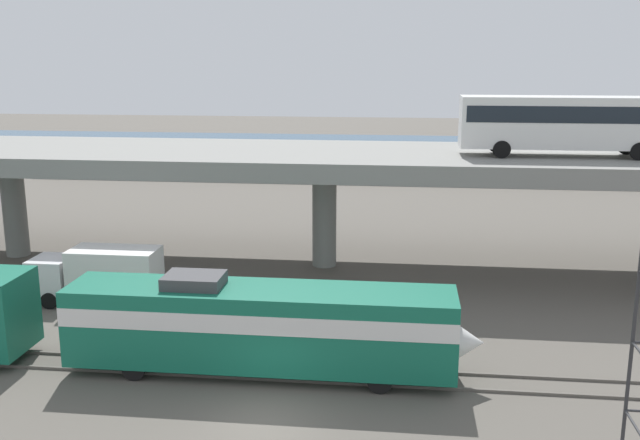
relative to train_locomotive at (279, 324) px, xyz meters
The scene contains 13 objects.
ground_plane 4.56m from the train_locomotive, 88.81° to the right, with size 260.00×260.00×0.00m, color #565149.
rail_strip_near 2.26m from the train_locomotive, 83.53° to the right, with size 110.00×0.12×0.12m, color #59544C.
rail_strip_far 2.26m from the train_locomotive, 83.53° to the left, with size 110.00×0.12×0.12m, color #59544C.
train_locomotive is the anchor object (origin of this frame).
highway_overpass 16.57m from the train_locomotive, 89.70° to the left, with size 96.00×11.11×7.25m.
transit_bus_on_overpass 21.87m from the train_locomotive, 47.14° to the left, with size 12.00×2.68×3.40m.
service_truck_west 13.26m from the train_locomotive, 145.75° to the left, with size 6.80×2.46×3.04m.
pier_parking_lot 51.02m from the train_locomotive, 89.91° to the left, with size 69.60×10.59×1.78m, color gray.
parked_car_0 52.61m from the train_locomotive, 112.52° to the left, with size 4.56×1.87×1.50m.
parked_car_1 49.79m from the train_locomotive, 83.56° to the left, with size 4.00×1.97×1.50m.
parked_car_2 54.53m from the train_locomotive, 101.81° to the left, with size 4.52×2.00×1.50m.
parked_car_3 58.57m from the train_locomotive, 120.24° to the left, with size 4.19×1.89×1.50m.
harbor_water 74.03m from the train_locomotive, 89.94° to the left, with size 140.00×36.00×0.01m, color #2D5170.
Camera 1 is at (4.84, -23.55, 12.98)m, focal length 40.62 mm.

